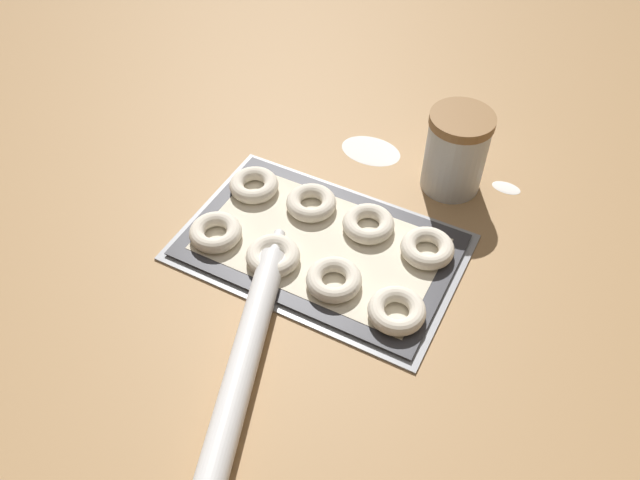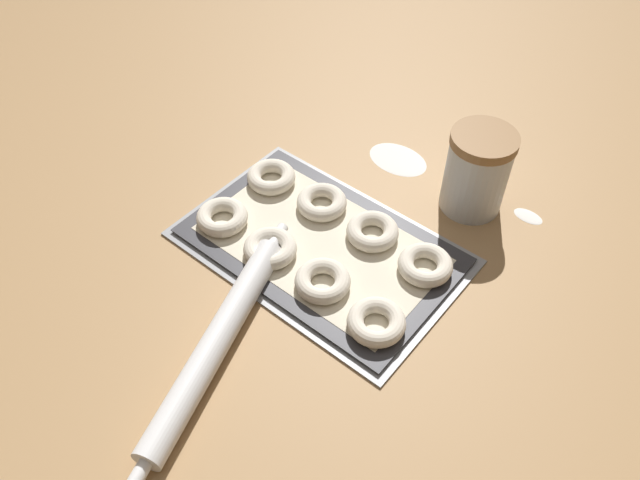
{
  "view_description": "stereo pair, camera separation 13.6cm",
  "coord_description": "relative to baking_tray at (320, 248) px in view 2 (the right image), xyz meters",
  "views": [
    {
      "loc": [
        0.31,
        -0.59,
        0.75
      ],
      "look_at": [
        0.0,
        -0.0,
        0.02
      ],
      "focal_mm": 35.0,
      "sensor_mm": 36.0,
      "label": 1
    },
    {
      "loc": [
        0.42,
        -0.51,
        0.75
      ],
      "look_at": [
        0.0,
        -0.0,
        0.02
      ],
      "focal_mm": 35.0,
      "sensor_mm": 36.0,
      "label": 2
    }
  ],
  "objects": [
    {
      "name": "bagel_front_mid_left",
      "position": [
        -0.05,
        -0.06,
        0.02
      ],
      "size": [
        0.08,
        0.08,
        0.02
      ],
      "color": "silver",
      "rests_on": "baking_mat"
    },
    {
      "name": "bagel_back_far_left",
      "position": [
        -0.16,
        0.06,
        0.02
      ],
      "size": [
        0.08,
        0.08,
        0.02
      ],
      "color": "silver",
      "rests_on": "baking_mat"
    },
    {
      "name": "baking_mat",
      "position": [
        0.0,
        0.0,
        0.01
      ],
      "size": [
        0.42,
        0.26,
        0.0
      ],
      "color": "#333338",
      "rests_on": "baking_tray"
    },
    {
      "name": "bagel_front_far_left",
      "position": [
        -0.16,
        -0.06,
        0.02
      ],
      "size": [
        0.08,
        0.08,
        0.02
      ],
      "color": "silver",
      "rests_on": "baking_mat"
    },
    {
      "name": "flour_canister",
      "position": [
        0.13,
        0.24,
        0.07
      ],
      "size": [
        0.11,
        0.11,
        0.15
      ],
      "color": "silver",
      "rests_on": "ground_plane"
    },
    {
      "name": "bagel_front_mid_right",
      "position": [
        0.06,
        -0.06,
        0.02
      ],
      "size": [
        0.08,
        0.08,
        0.02
      ],
      "color": "silver",
      "rests_on": "baking_mat"
    },
    {
      "name": "ground_plane",
      "position": [
        -0.0,
        0.0,
        -0.0
      ],
      "size": [
        2.8,
        2.8,
        0.0
      ],
      "primitive_type": "plane",
      "color": "#A87F51"
    },
    {
      "name": "bagel_back_far_right",
      "position": [
        0.16,
        0.06,
        0.02
      ],
      "size": [
        0.08,
        0.08,
        0.02
      ],
      "color": "silver",
      "rests_on": "baking_mat"
    },
    {
      "name": "bagel_back_mid_right",
      "position": [
        0.05,
        0.07,
        0.02
      ],
      "size": [
        0.08,
        0.08,
        0.02
      ],
      "color": "silver",
      "rests_on": "baking_mat"
    },
    {
      "name": "flour_patch_far",
      "position": [
        -0.03,
        0.26,
        -0.0
      ],
      "size": [
        0.11,
        0.08,
        0.0
      ],
      "color": "white",
      "rests_on": "ground_plane"
    },
    {
      "name": "flour_patch_near",
      "position": [
        0.22,
        0.28,
        -0.0
      ],
      "size": [
        0.05,
        0.03,
        0.0
      ],
      "color": "white",
      "rests_on": "ground_plane"
    },
    {
      "name": "baking_tray",
      "position": [
        0.0,
        0.0,
        0.0
      ],
      "size": [
        0.44,
        0.29,
        0.01
      ],
      "color": "#93969B",
      "rests_on": "ground_plane"
    },
    {
      "name": "bagel_front_far_right",
      "position": [
        0.16,
        -0.07,
        0.02
      ],
      "size": [
        0.08,
        0.08,
        0.02
      ],
      "color": "silver",
      "rests_on": "baking_mat"
    },
    {
      "name": "bagel_back_mid_left",
      "position": [
        -0.05,
        0.07,
        0.02
      ],
      "size": [
        0.08,
        0.08,
        0.02
      ],
      "color": "silver",
      "rests_on": "baking_mat"
    },
    {
      "name": "rolling_pin",
      "position": [
        0.01,
        -0.24,
        0.02
      ],
      "size": [
        0.17,
        0.45,
        0.04
      ],
      "color": "silver",
      "rests_on": "ground_plane"
    }
  ]
}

